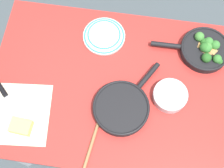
{
  "coord_description": "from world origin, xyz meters",
  "views": [
    {
      "loc": [
        0.07,
        -0.51,
        2.15
      ],
      "look_at": [
        0.0,
        0.0,
        0.79
      ],
      "focal_mm": 50.0,
      "sensor_mm": 36.0,
      "label": 1
    }
  ],
  "objects": [
    {
      "name": "dining_table_red",
      "position": [
        0.0,
        0.0,
        0.67
      ],
      "size": [
        1.16,
        0.81,
        0.77
      ],
      "color": "#B72D28",
      "rests_on": "ground_plane"
    },
    {
      "name": "dinner_plate_stack",
      "position": [
        -0.08,
        0.25,
        0.78
      ],
      "size": [
        0.21,
        0.21,
        0.03
      ],
      "color": "white",
      "rests_on": "dining_table_red"
    },
    {
      "name": "wooden_spoon",
      "position": [
        -0.04,
        -0.22,
        0.78
      ],
      "size": [
        0.08,
        0.38,
        0.02
      ],
      "rotation": [
        0.0,
        0.0,
        1.43
      ],
      "color": "#996B42",
      "rests_on": "dining_table_red"
    },
    {
      "name": "skillet_eggs",
      "position": [
        0.06,
        -0.11,
        0.79
      ],
      "size": [
        0.28,
        0.38,
        0.05
      ],
      "rotation": [
        0.0,
        0.0,
        1.03
      ],
      "color": "black",
      "rests_on": "dining_table_red"
    },
    {
      "name": "cheese_block",
      "position": [
        -0.37,
        -0.26,
        0.79
      ],
      "size": [
        0.1,
        0.07,
        0.04
      ],
      "color": "#EACC66",
      "rests_on": "dining_table_red"
    },
    {
      "name": "prep_bowl_steel",
      "position": [
        0.27,
        -0.02,
        0.79
      ],
      "size": [
        0.16,
        0.16,
        0.05
      ],
      "color": "#B7B7BC",
      "rests_on": "dining_table_red"
    },
    {
      "name": "grater_knife",
      "position": [
        -0.47,
        -0.14,
        0.78
      ],
      "size": [
        0.22,
        0.22,
        0.02
      ],
      "rotation": [
        0.0,
        0.0,
        5.5
      ],
      "color": "silver",
      "rests_on": "dining_table_red"
    },
    {
      "name": "parchment_sheet",
      "position": [
        -0.41,
        -0.2,
        0.77
      ],
      "size": [
        0.31,
        0.32,
        0.0
      ],
      "color": "beige",
      "rests_on": "dining_table_red"
    },
    {
      "name": "ground_plane",
      "position": [
        0.0,
        0.0,
        0.0
      ],
      "size": [
        14.0,
        14.0,
        0.0
      ],
      "primitive_type": "plane",
      "color": "#424C51"
    },
    {
      "name": "skillet_broccoli",
      "position": [
        0.42,
        0.24,
        0.8
      ],
      "size": [
        0.38,
        0.24,
        0.08
      ],
      "rotation": [
        0.0,
        0.0,
        3.15
      ],
      "color": "black",
      "rests_on": "dining_table_red"
    }
  ]
}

